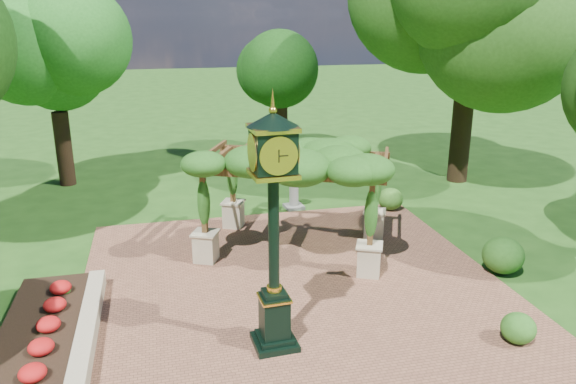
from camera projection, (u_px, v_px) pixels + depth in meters
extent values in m
plane|color=#1E4714|center=(315.00, 326.00, 11.82)|extent=(120.00, 120.00, 0.00)
cube|color=brown|center=(303.00, 303.00, 12.75)|extent=(10.00, 12.00, 0.04)
cube|color=#C6B793|center=(87.00, 332.00, 11.22)|extent=(0.35, 5.00, 0.40)
cube|color=red|center=(39.00, 339.00, 11.03)|extent=(1.50, 5.00, 0.36)
cube|color=black|center=(275.00, 342.00, 11.08)|extent=(0.87, 0.87, 0.12)
cube|color=black|center=(274.00, 317.00, 10.91)|extent=(0.55, 0.55, 0.93)
cube|color=gold|center=(274.00, 298.00, 10.79)|extent=(0.61, 0.61, 0.04)
cylinder|color=black|center=(274.00, 233.00, 10.38)|extent=(0.22, 0.22, 2.38)
cube|color=black|center=(273.00, 151.00, 9.91)|extent=(0.77, 0.77, 0.72)
cylinder|color=white|center=(279.00, 156.00, 9.57)|extent=(0.62, 0.07, 0.62)
cone|color=black|center=(273.00, 119.00, 9.73)|extent=(0.98, 0.98, 0.26)
sphere|color=gold|center=(273.00, 110.00, 9.69)|extent=(0.14, 0.14, 0.14)
cube|color=beige|center=(206.00, 247.00, 14.77)|extent=(0.73, 0.73, 0.77)
cube|color=brown|center=(204.00, 203.00, 14.40)|extent=(0.18, 0.18, 1.58)
cube|color=beige|center=(369.00, 260.00, 13.99)|extent=(0.73, 0.73, 0.77)
cube|color=brown|center=(371.00, 214.00, 13.62)|extent=(0.18, 0.18, 1.58)
cube|color=beige|center=(234.00, 214.00, 17.17)|extent=(0.73, 0.73, 0.77)
cube|color=brown|center=(232.00, 176.00, 16.80)|extent=(0.18, 0.18, 1.58)
cube|color=beige|center=(374.00, 224.00, 16.38)|extent=(0.73, 0.73, 0.77)
cube|color=brown|center=(376.00, 184.00, 16.01)|extent=(0.18, 0.18, 1.58)
cube|color=brown|center=(285.00, 176.00, 13.75)|extent=(4.56, 2.15, 0.19)
cube|color=brown|center=(303.00, 152.00, 16.14)|extent=(4.56, 2.15, 0.19)
ellipsoid|color=#225217|center=(295.00, 154.00, 14.88)|extent=(5.78, 4.84, 0.85)
cube|color=gray|center=(294.00, 207.00, 19.00)|extent=(0.67, 0.67, 0.11)
cylinder|color=gray|center=(294.00, 193.00, 18.85)|extent=(0.34, 0.34, 0.99)
cylinder|color=gray|center=(294.00, 178.00, 18.69)|extent=(0.63, 0.63, 0.06)
ellipsoid|color=#29611B|center=(518.00, 328.00, 11.10)|extent=(0.79, 0.79, 0.62)
ellipsoid|color=#225116|center=(503.00, 255.00, 14.07)|extent=(1.13, 1.13, 0.93)
ellipsoid|color=#33671D|center=(390.00, 199.00, 18.65)|extent=(0.96, 0.96, 0.74)
cylinder|color=black|center=(64.00, 149.00, 21.25)|extent=(0.60, 0.60, 2.81)
ellipsoid|color=#21631C|center=(52.00, 50.00, 20.15)|extent=(3.77, 3.77, 4.44)
cylinder|color=black|center=(281.00, 130.00, 25.77)|extent=(0.56, 0.56, 2.35)
ellipsoid|color=#123A0E|center=(281.00, 63.00, 24.85)|extent=(3.16, 3.16, 3.72)
cylinder|color=black|center=(461.00, 132.00, 21.59)|extent=(0.77, 0.77, 3.90)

